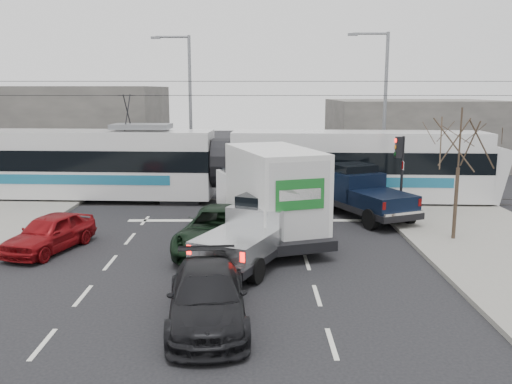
{
  "coord_description": "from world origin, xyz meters",
  "views": [
    {
      "loc": [
        -0.11,
        -17.67,
        5.81
      ],
      "look_at": [
        -0.02,
        3.41,
        1.8
      ],
      "focal_mm": 38.0,
      "sensor_mm": 36.0,
      "label": 1
    }
  ],
  "objects_px": {
    "bare_tree": "(460,144)",
    "street_lamp_far": "(187,101)",
    "box_truck": "(269,194)",
    "green_car": "(221,230)",
    "silver_pickup": "(259,229)",
    "navy_pickup": "(361,192)",
    "red_car": "(50,233)",
    "dark_car": "(207,297)",
    "traffic_signal": "(400,159)",
    "street_lamp_near": "(382,101)",
    "tram": "(221,165)"
  },
  "relations": [
    {
      "from": "silver_pickup",
      "to": "dark_car",
      "type": "bearing_deg",
      "value": -79.53
    },
    {
      "from": "street_lamp_near",
      "to": "tram",
      "type": "bearing_deg",
      "value": -157.77
    },
    {
      "from": "street_lamp_far",
      "to": "navy_pickup",
      "type": "xyz_separation_m",
      "value": [
        9.0,
        -9.28,
        -3.94
      ]
    },
    {
      "from": "red_car",
      "to": "dark_car",
      "type": "height_order",
      "value": "dark_car"
    },
    {
      "from": "tram",
      "to": "navy_pickup",
      "type": "distance_m",
      "value": 7.55
    },
    {
      "from": "street_lamp_far",
      "to": "red_car",
      "type": "relative_size",
      "value": 2.25
    },
    {
      "from": "bare_tree",
      "to": "dark_car",
      "type": "height_order",
      "value": "bare_tree"
    },
    {
      "from": "navy_pickup",
      "to": "street_lamp_far",
      "type": "bearing_deg",
      "value": 110.65
    },
    {
      "from": "tram",
      "to": "silver_pickup",
      "type": "relative_size",
      "value": 4.34
    },
    {
      "from": "box_truck",
      "to": "dark_car",
      "type": "distance_m",
      "value": 8.11
    },
    {
      "from": "green_car",
      "to": "navy_pickup",
      "type": "bearing_deg",
      "value": 49.04
    },
    {
      "from": "street_lamp_near",
      "to": "navy_pickup",
      "type": "distance_m",
      "value": 8.65
    },
    {
      "from": "street_lamp_far",
      "to": "silver_pickup",
      "type": "bearing_deg",
      "value": -74.75
    },
    {
      "from": "traffic_signal",
      "to": "navy_pickup",
      "type": "xyz_separation_m",
      "value": [
        -1.66,
        0.22,
        -1.57
      ]
    },
    {
      "from": "street_lamp_far",
      "to": "green_car",
      "type": "bearing_deg",
      "value": -78.86
    },
    {
      "from": "street_lamp_near",
      "to": "navy_pickup",
      "type": "bearing_deg",
      "value": -108.97
    },
    {
      "from": "street_lamp_far",
      "to": "red_car",
      "type": "distance_m",
      "value": 15.62
    },
    {
      "from": "tram",
      "to": "silver_pickup",
      "type": "xyz_separation_m",
      "value": [
        1.85,
        -9.84,
        -0.88
      ]
    },
    {
      "from": "green_car",
      "to": "dark_car",
      "type": "distance_m",
      "value": 6.26
    },
    {
      "from": "bare_tree",
      "to": "street_lamp_far",
      "type": "height_order",
      "value": "street_lamp_far"
    },
    {
      "from": "street_lamp_near",
      "to": "box_truck",
      "type": "relative_size",
      "value": 1.17
    },
    {
      "from": "street_lamp_near",
      "to": "silver_pickup",
      "type": "distance_m",
      "value": 15.9
    },
    {
      "from": "traffic_signal",
      "to": "navy_pickup",
      "type": "height_order",
      "value": "traffic_signal"
    },
    {
      "from": "street_lamp_near",
      "to": "green_car",
      "type": "height_order",
      "value": "street_lamp_near"
    },
    {
      "from": "silver_pickup",
      "to": "red_car",
      "type": "xyz_separation_m",
      "value": [
        -7.59,
        0.97,
        -0.39
      ]
    },
    {
      "from": "silver_pickup",
      "to": "box_truck",
      "type": "height_order",
      "value": "box_truck"
    },
    {
      "from": "box_truck",
      "to": "dark_car",
      "type": "relative_size",
      "value": 1.61
    },
    {
      "from": "street_lamp_near",
      "to": "red_car",
      "type": "xyz_separation_m",
      "value": [
        -14.84,
        -12.59,
        -4.43
      ]
    },
    {
      "from": "traffic_signal",
      "to": "box_truck",
      "type": "bearing_deg",
      "value": -149.79
    },
    {
      "from": "tram",
      "to": "green_car",
      "type": "xyz_separation_m",
      "value": [
        0.48,
        -8.84,
        -1.17
      ]
    },
    {
      "from": "bare_tree",
      "to": "box_truck",
      "type": "height_order",
      "value": "bare_tree"
    },
    {
      "from": "street_lamp_near",
      "to": "traffic_signal",
      "type": "bearing_deg",
      "value": -96.41
    },
    {
      "from": "bare_tree",
      "to": "tram",
      "type": "distance_m",
      "value": 12.34
    },
    {
      "from": "traffic_signal",
      "to": "navy_pickup",
      "type": "relative_size",
      "value": 0.6
    },
    {
      "from": "box_truck",
      "to": "green_car",
      "type": "height_order",
      "value": "box_truck"
    },
    {
      "from": "box_truck",
      "to": "red_car",
      "type": "distance_m",
      "value": 8.25
    },
    {
      "from": "box_truck",
      "to": "dark_car",
      "type": "bearing_deg",
      "value": -120.56
    },
    {
      "from": "street_lamp_far",
      "to": "box_truck",
      "type": "relative_size",
      "value": 1.17
    },
    {
      "from": "tram",
      "to": "red_car",
      "type": "distance_m",
      "value": 10.64
    },
    {
      "from": "silver_pickup",
      "to": "street_lamp_near",
      "type": "bearing_deg",
      "value": 86.6
    },
    {
      "from": "traffic_signal",
      "to": "box_truck",
      "type": "relative_size",
      "value": 0.47
    },
    {
      "from": "box_truck",
      "to": "silver_pickup",
      "type": "bearing_deg",
      "value": -117.3
    },
    {
      "from": "silver_pickup",
      "to": "dark_car",
      "type": "distance_m",
      "value": 5.44
    },
    {
      "from": "box_truck",
      "to": "dark_car",
      "type": "height_order",
      "value": "box_truck"
    },
    {
      "from": "street_lamp_far",
      "to": "silver_pickup",
      "type": "xyz_separation_m",
      "value": [
        4.24,
        -15.56,
        -4.04
      ]
    },
    {
      "from": "green_car",
      "to": "bare_tree",
      "type": "bearing_deg",
      "value": 15.1
    },
    {
      "from": "street_lamp_far",
      "to": "box_truck",
      "type": "distance_m",
      "value": 14.2
    },
    {
      "from": "bare_tree",
      "to": "street_lamp_near",
      "type": "relative_size",
      "value": 0.56
    },
    {
      "from": "street_lamp_near",
      "to": "street_lamp_far",
      "type": "xyz_separation_m",
      "value": [
        -11.5,
        2.0,
        0.0
      ]
    },
    {
      "from": "silver_pickup",
      "to": "street_lamp_far",
      "type": "bearing_deg",
      "value": 130.0
    }
  ]
}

